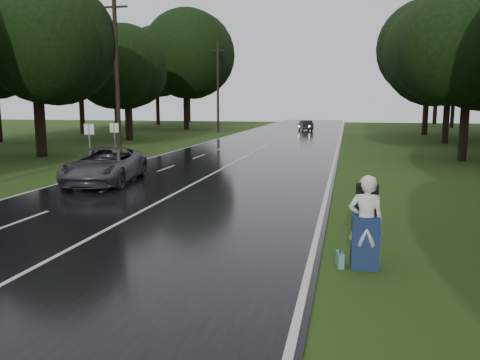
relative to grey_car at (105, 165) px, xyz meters
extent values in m
plane|color=#294414|center=(3.94, -8.95, -0.82)|extent=(160.00, 160.00, 0.00)
cube|color=black|center=(3.94, 11.05, -0.80)|extent=(12.00, 140.00, 0.04)
cube|color=silver|center=(3.94, 11.05, -0.77)|extent=(0.12, 140.00, 0.01)
imported|color=#434548|center=(0.00, 0.00, 0.00)|extent=(3.43, 5.95, 1.56)
imported|color=black|center=(5.25, 42.72, -0.14)|extent=(2.30, 4.09, 1.27)
imported|color=silver|center=(10.90, -9.06, 0.21)|extent=(0.78, 0.53, 2.06)
cube|color=navy|center=(10.90, -9.06, -0.24)|extent=(0.60, 0.41, 1.15)
cube|color=black|center=(10.91, -8.76, 0.66)|extent=(0.48, 0.27, 0.66)
cube|color=teal|center=(10.38, -9.04, -0.67)|extent=(0.20, 0.45, 0.31)
camera|label=1|loc=(10.44, -19.54, 2.75)|focal=36.42mm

